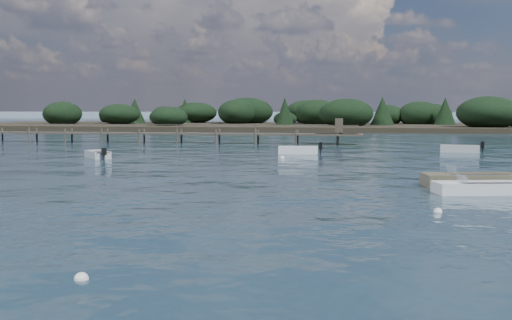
% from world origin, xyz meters
% --- Properties ---
extents(ground, '(400.00, 400.00, 0.00)m').
position_xyz_m(ground, '(0.00, 60.00, 0.00)').
color(ground, '#152632').
rests_on(ground, ground).
extents(tender_far_grey, '(2.83, 3.09, 1.08)m').
position_xyz_m(tender_far_grey, '(-13.22, 26.25, 0.15)').
color(tender_far_grey, '#A1A5A8').
rests_on(tender_far_grey, ground).
extents(tender_far_grey_b, '(3.62, 1.68, 1.22)m').
position_xyz_m(tender_far_grey_b, '(14.60, 37.28, 0.17)').
color(tender_far_grey_b, '#A1A5A8').
rests_on(tender_far_grey_b, ground).
extents(dinghy_mid_white_b, '(5.10, 2.58, 1.24)m').
position_xyz_m(dinghy_mid_white_b, '(11.60, 12.58, 0.16)').
color(dinghy_mid_white_b, '#6E6549').
rests_on(dinghy_mid_white_b, ground).
extents(tender_far_white, '(3.60, 1.40, 1.23)m').
position_xyz_m(tender_far_white, '(1.22, 33.24, 0.17)').
color(tender_far_white, silver).
rests_on(tender_far_white, ground).
extents(dinghy_mid_white_a, '(4.52, 2.38, 1.04)m').
position_xyz_m(dinghy_mid_white_a, '(11.59, 9.85, 0.13)').
color(dinghy_mid_white_a, silver).
rests_on(dinghy_mid_white_a, ground).
extents(buoy_a, '(0.32, 0.32, 0.32)m').
position_xyz_m(buoy_a, '(0.42, -6.34, 0.00)').
color(buoy_a, white).
rests_on(buoy_a, ground).
extents(buoy_b, '(0.32, 0.32, 0.32)m').
position_xyz_m(buoy_b, '(9.09, 4.27, 0.00)').
color(buoy_b, white).
rests_on(buoy_b, ground).
extents(buoy_e, '(0.32, 0.32, 0.32)m').
position_xyz_m(buoy_e, '(0.50, 28.44, 0.00)').
color(buoy_e, white).
rests_on(buoy_e, ground).
extents(jetty, '(64.50, 3.20, 3.40)m').
position_xyz_m(jetty, '(-21.74, 47.99, 0.98)').
color(jetty, '#453D32').
rests_on(jetty, ground).
extents(far_headland, '(190.00, 40.00, 5.80)m').
position_xyz_m(far_headland, '(25.00, 100.00, 1.96)').
color(far_headland, black).
rests_on(far_headland, ground).
extents(distant_haze, '(280.00, 20.00, 2.40)m').
position_xyz_m(distant_haze, '(-90.00, 230.00, 0.00)').
color(distant_haze, '#8698A5').
rests_on(distant_haze, ground).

